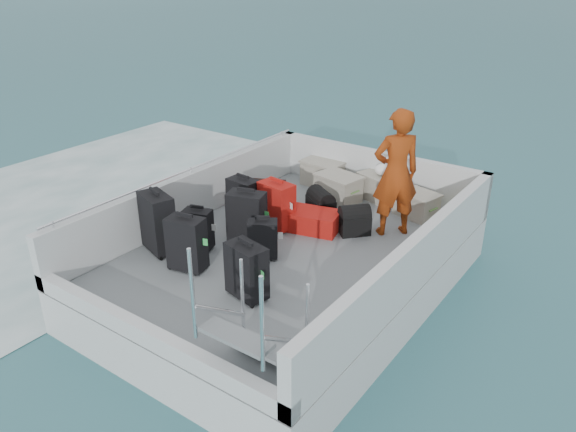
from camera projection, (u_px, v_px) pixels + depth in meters
name	position (u px, v px, depth m)	size (l,w,h in m)	color
ground	(289.00, 289.00, 7.64)	(160.00, 160.00, 0.00)	#174B51
wake_foam	(74.00, 206.00, 10.17)	(10.00, 10.00, 0.00)	white
ferry_hull	(289.00, 270.00, 7.51)	(3.60, 5.00, 0.60)	silver
deck	(289.00, 250.00, 7.38)	(3.30, 4.70, 0.02)	slate
deck_fittings	(297.00, 240.00, 6.80)	(3.60, 5.00, 0.90)	silver
suitcase_0	(158.00, 223.00, 7.18)	(0.51, 0.29, 0.79)	black
suitcase_1	(198.00, 230.00, 7.28)	(0.37, 0.21, 0.55)	black
suitcase_2	(244.00, 200.00, 8.03)	(0.45, 0.27, 0.65)	black
suitcase_3	(187.00, 244.00, 6.76)	(0.45, 0.26, 0.69)	black
suitcase_4	(247.00, 218.00, 7.41)	(0.48, 0.29, 0.71)	black
suitcase_5	(277.00, 206.00, 7.83)	(0.49, 0.29, 0.67)	#AA1A0D
suitcase_6	(247.00, 272.00, 6.21)	(0.47, 0.28, 0.65)	black
suitcase_7	(263.00, 240.00, 7.05)	(0.37, 0.21, 0.52)	black
suitcase_8	(314.00, 221.00, 7.84)	(0.46, 0.70, 0.28)	#AA1A0D
duffel_0	(268.00, 195.00, 8.64)	(0.55, 0.30, 0.32)	black
duffel_1	(321.00, 206.00, 8.26)	(0.46, 0.30, 0.32)	black
duffel_2	(354.00, 222.00, 7.74)	(0.41, 0.30, 0.32)	black
crate_0	(323.00, 174.00, 9.38)	(0.64, 0.44, 0.39)	#A7A292
crate_1	(338.00, 189.00, 8.79)	(0.64, 0.44, 0.39)	#A7A292
crate_2	(381.00, 188.00, 8.81)	(0.63, 0.44, 0.38)	#A7A292
crate_3	(416.00, 205.00, 8.25)	(0.57, 0.39, 0.35)	#A7A292
yellow_bag	(457.00, 212.00, 8.19)	(0.28, 0.26, 0.22)	yellow
white_bag	(382.00, 171.00, 8.69)	(0.24, 0.24, 0.18)	white
passenger	(396.00, 173.00, 7.46)	(0.65, 0.42, 1.76)	#C34512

